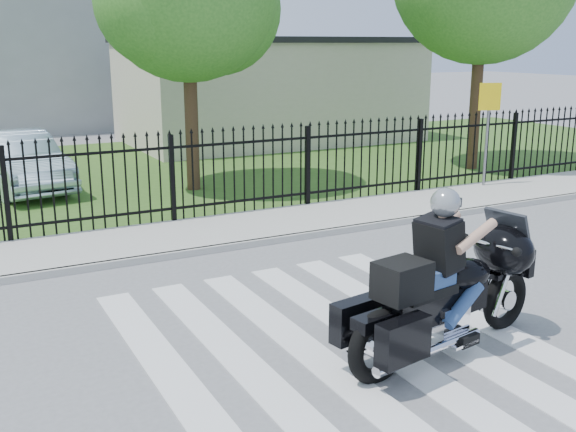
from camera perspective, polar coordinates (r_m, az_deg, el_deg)
name	(u,v)px	position (r m, az deg, el deg)	size (l,w,h in m)	color
ground	(333,341)	(8.27, 3.87, -10.54)	(120.00, 120.00, 0.00)	slate
crosswalk	(333,341)	(8.27, 3.87, -10.50)	(5.00, 5.50, 0.01)	silver
sidewalk	(192,235)	(12.52, -8.16, -1.62)	(40.00, 2.00, 0.12)	#ADAAA3
curb	(212,249)	(11.62, -6.49, -2.83)	(40.00, 0.12, 0.12)	#ADAAA3
grass_strip	(104,174)	(19.11, -15.29, 3.42)	(40.00, 12.00, 0.02)	#31541C
iron_fence	(172,181)	(13.24, -9.76, 2.96)	(26.00, 0.04, 1.80)	black
building_low	(269,92)	(24.97, -1.62, 10.43)	(10.00, 6.00, 3.50)	beige
building_low_roof	(269,40)	(24.91, -1.65, 14.67)	(10.20, 6.20, 0.20)	black
motorcycle_rider	(444,286)	(7.85, 13.06, -5.82)	(3.02, 1.31, 2.01)	black
parked_car	(18,161)	(17.51, -21.87, 4.32)	(1.50, 4.31, 1.42)	#A8C2D3
traffic_sign	(489,113)	(16.91, 16.64, 8.37)	(0.52, 0.21, 2.46)	slate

